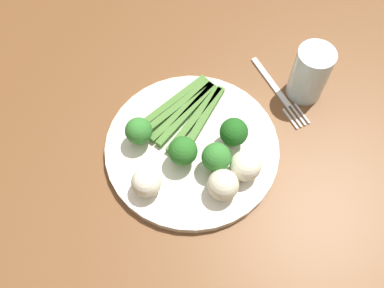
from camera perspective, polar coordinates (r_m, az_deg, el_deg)
name	(u,v)px	position (r m, az deg, el deg)	size (l,w,h in m)	color
ground_plane	(198,234)	(1.42, 0.87, -12.00)	(6.00, 6.00, 0.02)	gray
dining_table	(203,136)	(0.82, 1.48, 1.04)	(1.25, 1.10, 0.73)	brown
plate	(192,148)	(0.69, 0.00, -0.49)	(0.28, 0.28, 0.01)	silver
asparagus_bundle	(186,113)	(0.71, -0.76, 4.20)	(0.16, 0.11, 0.01)	#47752D
broccoli_front	(234,132)	(0.67, 5.64, 1.57)	(0.05, 0.05, 0.06)	#4C7F2B
broccoli_near_center	(216,158)	(0.64, 3.28, -1.83)	(0.05, 0.05, 0.06)	#609E3D
broccoli_outer_edge	(183,151)	(0.65, -1.24, -0.98)	(0.05, 0.05, 0.06)	#568E33
broccoli_back	(139,131)	(0.67, -7.18, 1.72)	(0.04, 0.04, 0.05)	#609E3D
cauliflower_front_left	(146,182)	(0.64, -6.15, -5.15)	(0.05, 0.05, 0.05)	silver
cauliflower_right	(223,185)	(0.63, 4.19, -5.51)	(0.05, 0.05, 0.05)	beige
cauliflower_left	(246,166)	(0.65, 7.21, -2.92)	(0.05, 0.05, 0.05)	silver
fork	(278,92)	(0.77, 11.52, 6.85)	(0.05, 0.17, 0.00)	silver
water_glass	(310,73)	(0.75, 15.57, 9.12)	(0.06, 0.06, 0.10)	silver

